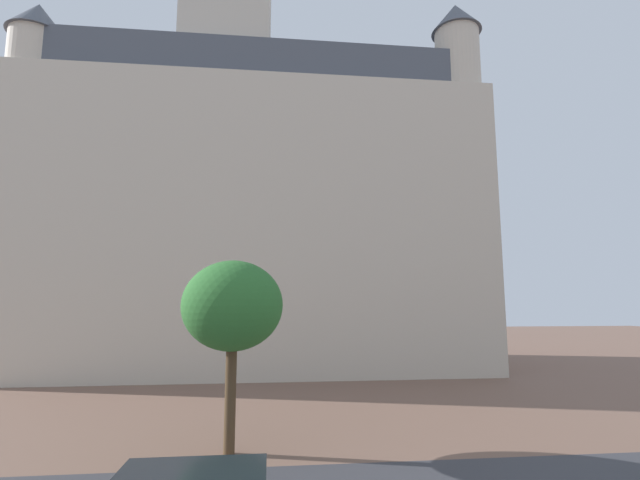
# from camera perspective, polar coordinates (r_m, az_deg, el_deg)

# --- Properties ---
(landmark_building) EXTENTS (29.01, 11.62, 34.77)m
(landmark_building) POSITION_cam_1_polar(r_m,az_deg,el_deg) (30.57, -8.73, 4.83)
(landmark_building) COLOR beige
(landmark_building) RESTS_ON ground_plane
(tree_curb_far) EXTENTS (2.95, 2.95, 5.48)m
(tree_curb_far) POSITION_cam_1_polar(r_m,az_deg,el_deg) (13.39, -11.20, -8.43)
(tree_curb_far) COLOR #4C3823
(tree_curb_far) RESTS_ON ground_plane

